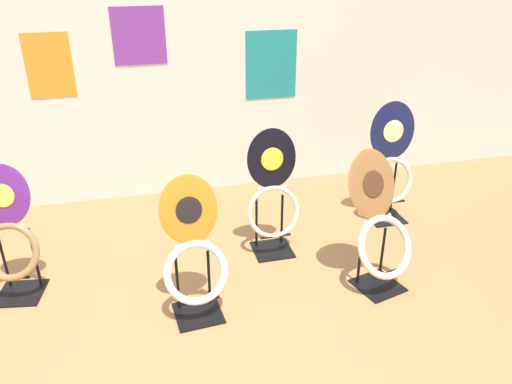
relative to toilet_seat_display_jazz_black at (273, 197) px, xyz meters
name	(u,v)px	position (x,y,z in m)	size (l,w,h in m)	color
wall_back	(159,47)	(-0.63, 1.21, 0.86)	(8.00, 0.07, 2.60)	silver
toilet_seat_display_jazz_black	(273,197)	(0.00, 0.00, 0.00)	(0.38, 0.28, 0.93)	black
toilet_seat_display_woodgrain	(380,229)	(0.55, -0.56, -0.02)	(0.48, 0.49, 0.90)	black
toilet_seat_display_purple_note	(9,237)	(-1.72, -0.09, -0.02)	(0.39, 0.33, 0.86)	black
toilet_seat_display_orange_sun	(194,258)	(-0.64, -0.57, -0.04)	(0.40, 0.32, 0.88)	black
toilet_seat_display_navy_moon	(391,165)	(1.04, 0.25, 0.03)	(0.38, 0.28, 0.98)	black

